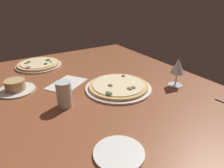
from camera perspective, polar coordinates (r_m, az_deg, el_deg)
The scene contains 8 objects.
dining_table at distance 104.64cm, azimuth -1.76°, elevation -2.64°, with size 150.00×110.00×4.00cm, color brown.
pizza_main at distance 104.38cm, azimuth 1.76°, elevation -0.75°, with size 33.37×33.37×3.38cm.
pizza_side at distance 143.36cm, azimuth -19.52°, elevation 5.10°, with size 28.77×28.77×3.37cm.
ramekin_on_saucer at distance 112.43cm, azimuth -25.03°, elevation -0.68°, with size 18.16×18.16×5.83cm.
wine_glass_far at distance 109.83cm, azimuth 17.64°, elevation 4.42°, with size 7.45×7.45×14.71cm.
water_glass at distance 90.03cm, azimuth -13.03°, elevation -3.19°, with size 6.50×6.50×11.33cm.
side_plate at distance 66.91cm, azimuth 1.91°, elevation -18.51°, with size 15.95×15.95×0.90cm, color white.
paper_menu at distance 112.43cm, azimuth -12.36°, elevation 0.02°, with size 14.03×20.23×0.30cm, color silver.
Camera 1 is at (-80.37, 46.27, 50.48)cm, focal length 33.17 mm.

